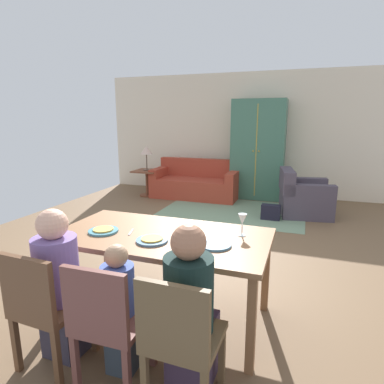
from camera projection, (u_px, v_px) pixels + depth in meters
name	position (u px, v px, depth m)	size (l,w,h in m)	color
ground_plane	(200.00, 241.00, 4.61)	(6.61, 6.43, 0.02)	brown
back_wall	(245.00, 135.00, 7.32)	(6.61, 0.10, 2.70)	beige
dining_table	(162.00, 242.00, 2.69)	(1.77, 0.92, 0.76)	brown
plate_near_man	(103.00, 231.00, 2.72)	(0.25, 0.25, 0.02)	teal
pizza_near_man	(103.00, 229.00, 2.72)	(0.17, 0.17, 0.01)	gold
plate_near_child	(152.00, 240.00, 2.51)	(0.25, 0.25, 0.02)	teal
pizza_near_child	(152.00, 239.00, 2.51)	(0.17, 0.17, 0.01)	gold
plate_near_woman	(215.00, 245.00, 2.43)	(0.25, 0.25, 0.02)	teal
wine_glass	(242.00, 220.00, 2.61)	(0.07, 0.07, 0.19)	silver
fork	(131.00, 232.00, 2.72)	(0.02, 0.15, 0.01)	silver
knife	(184.00, 232.00, 2.72)	(0.01, 0.17, 0.01)	silver
dining_chair_man	(44.00, 304.00, 2.14)	(0.44, 0.44, 0.87)	brown
person_man	(63.00, 289.00, 2.30)	(0.30, 0.41, 1.11)	#383445
dining_chair_child	(107.00, 319.00, 1.98)	(0.43, 0.43, 0.87)	brown
person_child	(122.00, 312.00, 2.15)	(0.22, 0.29, 0.92)	#34404D
dining_chair_woman	(180.00, 336.00, 1.83)	(0.43, 0.43, 0.87)	brown
person_woman	(191.00, 315.00, 1.98)	(0.30, 0.40, 1.11)	#3B2B42
area_rug	(233.00, 211.00, 6.08)	(2.60, 1.80, 0.01)	gray
couch	(196.00, 183.00, 7.14)	(1.87, 0.86, 0.82)	#A23927
armchair	(302.00, 197.00, 5.79)	(0.99, 0.98, 0.82)	#473E4A
armoire	(258.00, 150.00, 6.90)	(1.10, 0.59, 2.10)	#3E6D57
side_table	(147.00, 179.00, 7.23)	(0.56, 0.56, 0.58)	brown
table_lamp	(146.00, 151.00, 7.09)	(0.26, 0.26, 0.54)	brown
handbag	(271.00, 212.00, 5.54)	(0.32, 0.16, 0.26)	black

